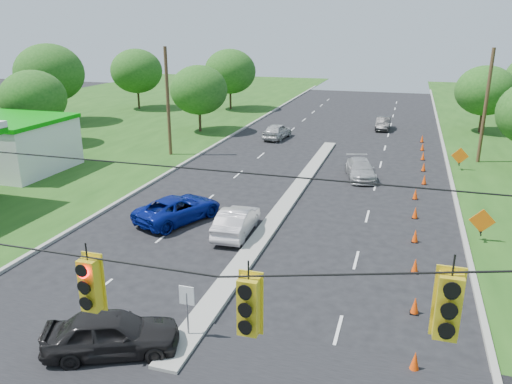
% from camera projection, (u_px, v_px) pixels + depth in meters
% --- Properties ---
extents(curb_left, '(0.25, 110.00, 0.16)m').
position_uv_depth(curb_left, '(197.00, 157.00, 42.24)').
color(curb_left, gray).
rests_on(curb_left, ground).
extents(curb_right, '(0.25, 110.00, 0.16)m').
position_uv_depth(curb_right, '(450.00, 177.00, 36.65)').
color(curb_right, gray).
rests_on(curb_right, ground).
extents(median, '(1.00, 34.00, 0.18)m').
position_uv_depth(median, '(288.00, 203.00, 31.28)').
color(median, gray).
rests_on(median, ground).
extents(median_sign, '(0.55, 0.06, 2.05)m').
position_uv_depth(median_sign, '(187.00, 302.00, 17.20)').
color(median_sign, gray).
rests_on(median_sign, ground).
extents(signal_span, '(25.60, 0.32, 9.00)m').
position_uv_depth(signal_span, '(28.00, 323.00, 9.75)').
color(signal_span, '#422D1C').
rests_on(signal_span, ground).
extents(utility_pole_far_left, '(0.28, 0.28, 9.00)m').
position_uv_depth(utility_pole_far_left, '(168.00, 102.00, 41.49)').
color(utility_pole_far_left, '#422D1C').
rests_on(utility_pole_far_left, ground).
extents(utility_pole_far_right, '(0.28, 0.28, 9.00)m').
position_uv_depth(utility_pole_far_right, '(486.00, 107.00, 39.11)').
color(utility_pole_far_right, '#422D1C').
rests_on(utility_pole_far_right, ground).
extents(cone_1, '(0.32, 0.32, 0.70)m').
position_uv_depth(cone_1, '(415.00, 361.00, 15.89)').
color(cone_1, '#FF4708').
rests_on(cone_1, ground).
extents(cone_2, '(0.32, 0.32, 0.70)m').
position_uv_depth(cone_2, '(415.00, 305.00, 19.06)').
color(cone_2, '#FF4708').
rests_on(cone_2, ground).
extents(cone_3, '(0.32, 0.32, 0.70)m').
position_uv_depth(cone_3, '(415.00, 266.00, 22.24)').
color(cone_3, '#FF4708').
rests_on(cone_3, ground).
extents(cone_4, '(0.32, 0.32, 0.70)m').
position_uv_depth(cone_4, '(415.00, 236.00, 25.42)').
color(cone_4, '#FF4708').
rests_on(cone_4, ground).
extents(cone_5, '(0.32, 0.32, 0.70)m').
position_uv_depth(cone_5, '(415.00, 213.00, 28.60)').
color(cone_5, '#FF4708').
rests_on(cone_5, ground).
extents(cone_6, '(0.32, 0.32, 0.70)m').
position_uv_depth(cone_6, '(415.00, 194.00, 31.77)').
color(cone_6, '#FF4708').
rests_on(cone_6, ground).
extents(cone_7, '(0.32, 0.32, 0.70)m').
position_uv_depth(cone_7, '(424.00, 180.00, 34.79)').
color(cone_7, '#FF4708').
rests_on(cone_7, ground).
extents(cone_8, '(0.32, 0.32, 0.70)m').
position_uv_depth(cone_8, '(424.00, 167.00, 37.96)').
color(cone_8, '#FF4708').
rests_on(cone_8, ground).
extents(cone_9, '(0.32, 0.32, 0.70)m').
position_uv_depth(cone_9, '(423.00, 156.00, 41.14)').
color(cone_9, '#FF4708').
rests_on(cone_9, ground).
extents(cone_10, '(0.32, 0.32, 0.70)m').
position_uv_depth(cone_10, '(423.00, 147.00, 44.32)').
color(cone_10, '#FF4708').
rests_on(cone_10, ground).
extents(cone_11, '(0.32, 0.32, 0.70)m').
position_uv_depth(cone_11, '(422.00, 139.00, 47.50)').
color(cone_11, '#FF4708').
rests_on(cone_11, ground).
extents(work_sign_1, '(1.27, 0.58, 1.37)m').
position_uv_depth(work_sign_1, '(482.00, 222.00, 25.22)').
color(work_sign_1, black).
rests_on(work_sign_1, ground).
extents(work_sign_2, '(1.27, 0.58, 1.37)m').
position_uv_depth(work_sign_2, '(460.00, 157.00, 37.93)').
color(work_sign_2, black).
rests_on(work_sign_2, ground).
extents(tree_2, '(5.88, 5.88, 6.86)m').
position_uv_depth(tree_2, '(33.00, 98.00, 45.28)').
color(tree_2, black).
rests_on(tree_2, ground).
extents(tree_3, '(7.56, 7.56, 8.82)m').
position_uv_depth(tree_3, '(50.00, 73.00, 55.63)').
color(tree_3, black).
rests_on(tree_3, ground).
extents(tree_4, '(6.72, 6.72, 7.84)m').
position_uv_depth(tree_4, '(137.00, 71.00, 65.61)').
color(tree_4, black).
rests_on(tree_4, ground).
extents(tree_5, '(5.88, 5.88, 6.86)m').
position_uv_depth(tree_5, '(199.00, 90.00, 51.04)').
color(tree_5, black).
rests_on(tree_5, ground).
extents(tree_6, '(6.72, 6.72, 7.84)m').
position_uv_depth(tree_6, '(230.00, 71.00, 65.02)').
color(tree_6, black).
rests_on(tree_6, ground).
extents(tree_12, '(5.88, 5.88, 6.86)m').
position_uv_depth(tree_12, '(485.00, 91.00, 50.55)').
color(tree_12, black).
rests_on(tree_12, ground).
extents(black_sedan, '(4.80, 3.45, 1.52)m').
position_uv_depth(black_sedan, '(112.00, 333.00, 16.63)').
color(black_sedan, black).
rests_on(black_sedan, ground).
extents(white_sedan, '(1.76, 4.49, 1.46)m').
position_uv_depth(white_sedan, '(237.00, 221.00, 26.31)').
color(white_sedan, silver).
rests_on(white_sedan, ground).
extents(blue_pickup, '(4.31, 5.78, 1.46)m').
position_uv_depth(blue_pickup, '(178.00, 208.00, 28.14)').
color(blue_pickup, navy).
rests_on(blue_pickup, ground).
extents(silver_car_far, '(2.92, 4.92, 1.34)m').
position_uv_depth(silver_car_far, '(360.00, 169.00, 36.17)').
color(silver_car_far, '#9D9D9E').
rests_on(silver_car_far, ground).
extents(silver_car_oncoming, '(2.27, 4.62, 1.52)m').
position_uv_depth(silver_car_oncoming, '(277.00, 131.00, 48.93)').
color(silver_car_oncoming, '#ABABAB').
rests_on(silver_car_oncoming, ground).
extents(dark_car_receding, '(1.44, 4.05, 1.33)m').
position_uv_depth(dark_car_receding, '(383.00, 123.00, 53.31)').
color(dark_car_receding, '#262626').
rests_on(dark_car_receding, ground).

